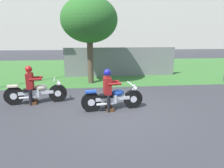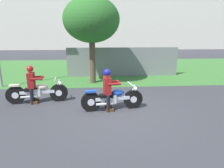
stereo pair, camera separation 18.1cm
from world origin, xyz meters
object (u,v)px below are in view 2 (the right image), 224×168
at_px(rider_follow, 32,81).
at_px(tree_roadside, 91,20).
at_px(motorcycle_lead, 113,98).
at_px(rider_lead, 108,87).
at_px(motorcycle_follow, 38,92).

distance_m(rider_follow, tree_roadside, 4.46).
height_order(motorcycle_lead, rider_follow, rider_follow).
relative_size(motorcycle_lead, rider_lead, 1.50).
distance_m(motorcycle_lead, rider_follow, 3.09).
distance_m(motorcycle_follow, tree_roadside, 4.62).
xyz_separation_m(rider_follow, tree_roadside, (2.17, 3.07, 2.41)).
xyz_separation_m(motorcycle_lead, tree_roadside, (-0.75, 4.00, 2.84)).
xyz_separation_m(motorcycle_lead, motorcycle_follow, (-2.75, 0.95, 0.01)).
bearing_deg(rider_follow, motorcycle_follow, -0.78).
distance_m(rider_lead, tree_roadside, 4.72).
height_order(motorcycle_follow, rider_follow, rider_follow).
bearing_deg(rider_follow, rider_lead, -26.21).
distance_m(rider_lead, motorcycle_follow, 2.79).
height_order(rider_lead, motorcycle_follow, rider_lead).
bearing_deg(motorcycle_follow, rider_follow, 179.22).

